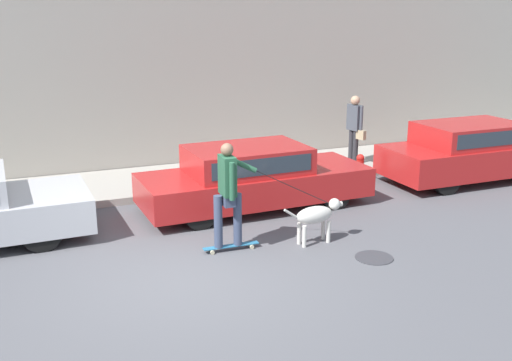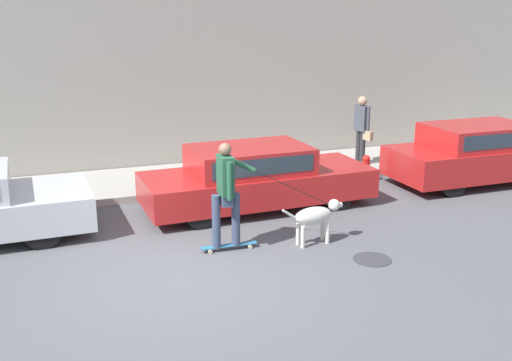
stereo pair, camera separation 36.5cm
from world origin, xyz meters
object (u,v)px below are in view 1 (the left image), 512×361
Objects in this scene: dog at (316,215)px; fire_hydrant at (360,167)px; parked_car_1 at (253,178)px; skateboarder at (228,190)px; parked_car_2 at (473,152)px; pedestrian_with_bag at (355,126)px.

fire_hydrant is at bearing 42.84° from dog.
parked_car_1 reaches higher than dog.
dog is 0.50× the size of skateboarder.
parked_car_2 is 2.63m from fire_hydrant.
parked_car_1 is at bearing -179.85° from parked_car_2.
parked_car_2 reaches higher than fire_hydrant.
parked_car_1 is at bearing -163.77° from fire_hydrant.
skateboarder reaches higher than parked_car_1.
parked_car_1 is at bearing 14.74° from pedestrian_with_bag.
parked_car_2 reaches higher than dog.
parked_car_2 is at bearing -19.59° from fire_hydrant.
parked_car_2 is 2.58× the size of pedestrian_with_bag.
parked_car_1 is 7.17× the size of fire_hydrant.
skateboarder is 5.10m from fire_hydrant.
pedestrian_with_bag is 1.30m from fire_hydrant.
pedestrian_with_bag is at bearing 26.70° from parked_car_1.
fire_hydrant is (3.01, 0.87, -0.27)m from parked_car_1.
parked_car_2 is (5.46, 0.00, 0.05)m from parked_car_1.
parked_car_2 is 6.94m from skateboarder.
dog is 4.08m from fire_hydrant.
skateboarder reaches higher than fire_hydrant.
pedestrian_with_bag is (3.15, 4.00, 0.62)m from dog.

